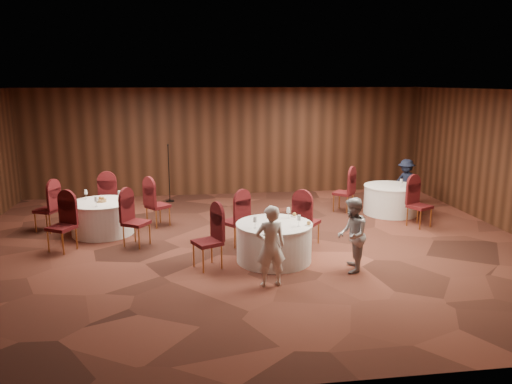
{
  "coord_description": "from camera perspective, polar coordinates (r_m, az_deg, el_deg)",
  "views": [
    {
      "loc": [
        -1.23,
        -9.93,
        3.38
      ],
      "look_at": [
        0.2,
        0.2,
        1.1
      ],
      "focal_mm": 35.0,
      "sensor_mm": 36.0,
      "label": 1
    }
  ],
  "objects": [
    {
      "name": "ground",
      "position": [
        10.56,
        -0.93,
        -6.11
      ],
      "size": [
        12.0,
        12.0,
        0.0
      ],
      "primitive_type": "plane",
      "color": "black",
      "rests_on": "ground"
    },
    {
      "name": "room_shell",
      "position": [
        10.1,
        -0.97,
        4.51
      ],
      "size": [
        12.0,
        12.0,
        12.0
      ],
      "color": "silver",
      "rests_on": "ground"
    },
    {
      "name": "table_main",
      "position": [
        9.58,
        2.08,
        -5.71
      ],
      "size": [
        1.46,
        1.46,
        0.74
      ],
      "color": "white",
      "rests_on": "ground"
    },
    {
      "name": "table_left",
      "position": [
        11.76,
        -17.13,
        -2.81
      ],
      "size": [
        1.39,
        1.39,
        0.74
      ],
      "color": "white",
      "rests_on": "ground"
    },
    {
      "name": "table_right",
      "position": [
        13.41,
        15.15,
        -0.83
      ],
      "size": [
        1.4,
        1.4,
        0.74
      ],
      "color": "white",
      "rests_on": "ground"
    },
    {
      "name": "chairs_main",
      "position": [
        10.04,
        -0.52,
        -4.1
      ],
      "size": [
        2.84,
        1.99,
        1.0
      ],
      "color": "#3D0C0E",
      "rests_on": "ground"
    },
    {
      "name": "chairs_left",
      "position": [
        11.77,
        -17.05,
        -2.17
      ],
      "size": [
        3.2,
        3.09,
        1.0
      ],
      "color": "#3D0C0E",
      "rests_on": "ground"
    },
    {
      "name": "chairs_right",
      "position": [
        12.83,
        13.93,
        -0.78
      ],
      "size": [
        2.05,
        2.36,
        1.0
      ],
      "color": "#3D0C0E",
      "rests_on": "ground"
    },
    {
      "name": "tabletop_main",
      "position": [
        9.36,
        3.47,
        -3.21
      ],
      "size": [
        1.13,
        1.09,
        0.22
      ],
      "color": "silver",
      "rests_on": "table_main"
    },
    {
      "name": "tabletop_left",
      "position": [
        11.66,
        -17.29,
        -0.69
      ],
      "size": [
        0.85,
        0.83,
        0.22
      ],
      "color": "silver",
      "rests_on": "table_left"
    },
    {
      "name": "tabletop_right",
      "position": [
        13.16,
        16.28,
        1.18
      ],
      "size": [
        0.08,
        0.08,
        0.22
      ],
      "color": "silver",
      "rests_on": "table_right"
    },
    {
      "name": "mic_stand",
      "position": [
        14.46,
        -9.87,
        0.82
      ],
      "size": [
        0.24,
        0.24,
        1.65
      ],
      "color": "black",
      "rests_on": "ground"
    },
    {
      "name": "woman_a",
      "position": [
        8.34,
        1.67,
        -6.19
      ],
      "size": [
        0.54,
        0.38,
        1.4
      ],
      "primitive_type": "imported",
      "rotation": [
        0.0,
        0.0,
        3.24
      ],
      "color": "silver",
      "rests_on": "ground"
    },
    {
      "name": "woman_b",
      "position": [
        9.13,
        10.92,
        -4.85
      ],
      "size": [
        0.7,
        0.79,
        1.36
      ],
      "primitive_type": "imported",
      "rotation": [
        0.0,
        0.0,
        4.39
      ],
      "color": "#A1A0A5",
      "rests_on": "ground"
    },
    {
      "name": "man_c",
      "position": [
        14.5,
        16.75,
        1.11
      ],
      "size": [
        0.83,
        0.95,
        1.27
      ],
      "primitive_type": "imported",
      "rotation": [
        0.0,
        0.0,
        5.25
      ],
      "color": "#161C31",
      "rests_on": "ground"
    }
  ]
}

